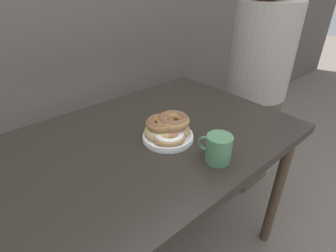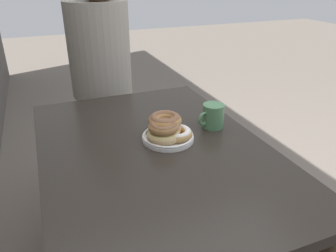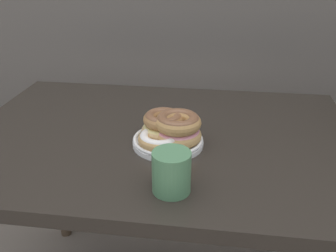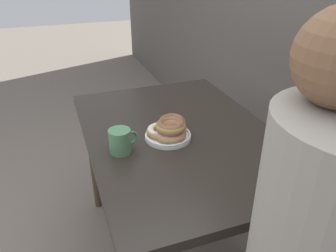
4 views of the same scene
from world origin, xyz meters
name	(u,v)px [view 3 (image 3 of 4)]	position (x,y,z in m)	size (l,w,h in m)	color
dining_table	(160,156)	(0.00, 0.33, 0.69)	(1.19, 0.83, 0.77)	#28231E
donut_plate	(169,131)	(0.04, 0.26, 0.82)	(0.23, 0.22, 0.10)	white
coffee_mug	(171,171)	(0.07, 0.04, 0.82)	(0.09, 0.13, 0.10)	#4C7F56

